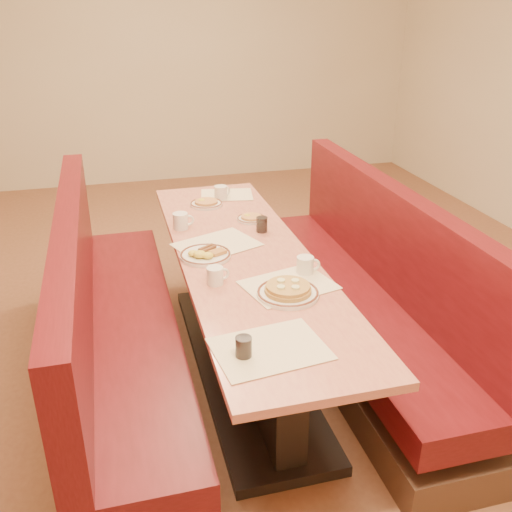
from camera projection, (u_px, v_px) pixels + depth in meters
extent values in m
plane|color=#9E6647|center=(246.00, 369.00, 3.40)|extent=(8.00, 8.00, 0.00)
cube|color=beige|center=(158.00, 58.00, 6.33)|extent=(6.00, 0.04, 2.80)
cube|color=black|center=(246.00, 365.00, 3.39)|extent=(0.55, 1.88, 0.06)
cube|color=black|center=(245.00, 318.00, 3.25)|extent=(0.15, 1.75, 0.71)
cube|color=tan|center=(245.00, 258.00, 3.10)|extent=(0.70, 2.50, 0.04)
cube|color=#4C3326|center=(129.00, 373.00, 3.20)|extent=(0.55, 2.50, 0.20)
cube|color=#601015|center=(124.00, 332.00, 3.09)|extent=(0.55, 2.50, 0.16)
cube|color=#601015|center=(74.00, 274.00, 2.88)|extent=(0.12, 2.50, 0.60)
cube|color=#4C3326|center=(352.00, 339.00, 3.52)|extent=(0.55, 2.50, 0.20)
cube|color=#601015|center=(355.00, 301.00, 3.40)|extent=(0.55, 2.50, 0.16)
cube|color=#601015|center=(394.00, 239.00, 3.29)|extent=(0.12, 2.50, 0.60)
cube|color=#F6E9C1|center=(270.00, 349.00, 2.26)|extent=(0.47, 0.38, 0.00)
cube|color=#F6E9C1|center=(289.00, 285.00, 2.76)|extent=(0.48, 0.41, 0.00)
cube|color=#F6E9C1|center=(217.00, 244.00, 3.21)|extent=(0.52, 0.46, 0.00)
cube|color=#F6E9C1|center=(227.00, 195.00, 4.01)|extent=(0.40, 0.33, 0.00)
cylinder|color=white|center=(288.00, 294.00, 2.67)|extent=(0.29, 0.29, 0.02)
torus|color=#5F2C1C|center=(288.00, 292.00, 2.66)|extent=(0.29, 0.29, 0.01)
cylinder|color=gold|center=(288.00, 290.00, 2.66)|extent=(0.22, 0.22, 0.02)
cylinder|color=gold|center=(288.00, 287.00, 2.65)|extent=(0.21, 0.21, 0.02)
cylinder|color=beige|center=(295.00, 281.00, 2.67)|extent=(0.04, 0.04, 0.01)
cylinder|color=beige|center=(281.00, 281.00, 2.68)|extent=(0.04, 0.04, 0.01)
cylinder|color=beige|center=(281.00, 287.00, 2.62)|extent=(0.04, 0.04, 0.01)
cylinder|color=beige|center=(295.00, 287.00, 2.61)|extent=(0.04, 0.04, 0.01)
cylinder|color=white|center=(205.00, 255.00, 3.06)|extent=(0.28, 0.28, 0.02)
torus|color=#5F2C1C|center=(205.00, 254.00, 3.06)|extent=(0.27, 0.27, 0.01)
ellipsoid|color=gold|center=(200.00, 254.00, 3.01)|extent=(0.07, 0.07, 0.04)
ellipsoid|color=gold|center=(208.00, 255.00, 3.00)|extent=(0.06, 0.06, 0.03)
ellipsoid|color=gold|center=(193.00, 253.00, 3.03)|extent=(0.06, 0.06, 0.03)
cylinder|color=brown|center=(209.00, 249.00, 3.08)|extent=(0.09, 0.07, 0.02)
cylinder|color=brown|center=(206.00, 248.00, 3.10)|extent=(0.09, 0.07, 0.02)
cube|color=#CD8C40|center=(218.00, 252.00, 3.05)|extent=(0.10, 0.09, 0.02)
cylinder|color=white|center=(251.00, 219.00, 3.56)|extent=(0.18, 0.18, 0.01)
torus|color=#5F2C1C|center=(251.00, 218.00, 3.56)|extent=(0.18, 0.18, 0.01)
cylinder|color=#CF8D49|center=(251.00, 217.00, 3.56)|extent=(0.13, 0.13, 0.01)
ellipsoid|color=gold|center=(247.00, 215.00, 3.56)|extent=(0.04, 0.04, 0.02)
cylinder|color=white|center=(206.00, 204.00, 3.81)|extent=(0.22, 0.22, 0.02)
torus|color=#5F2C1C|center=(206.00, 203.00, 3.81)|extent=(0.22, 0.22, 0.01)
cylinder|color=#CF8D49|center=(206.00, 202.00, 3.80)|extent=(0.15, 0.15, 0.02)
ellipsoid|color=gold|center=(202.00, 200.00, 3.81)|extent=(0.05, 0.05, 0.02)
cylinder|color=white|center=(305.00, 265.00, 2.86)|extent=(0.09, 0.09, 0.09)
torus|color=white|center=(314.00, 265.00, 2.87)|extent=(0.07, 0.02, 0.07)
cylinder|color=black|center=(305.00, 258.00, 2.84)|extent=(0.07, 0.07, 0.01)
cylinder|color=white|center=(215.00, 276.00, 2.76)|extent=(0.08, 0.08, 0.09)
torus|color=white|center=(223.00, 274.00, 2.78)|extent=(0.06, 0.02, 0.06)
cylinder|color=black|center=(215.00, 269.00, 2.75)|extent=(0.07, 0.07, 0.01)
cylinder|color=white|center=(221.00, 193.00, 3.91)|extent=(0.09, 0.09, 0.09)
torus|color=white|center=(226.00, 191.00, 3.94)|extent=(0.07, 0.04, 0.07)
cylinder|color=black|center=(221.00, 187.00, 3.89)|extent=(0.08, 0.08, 0.01)
cylinder|color=white|center=(181.00, 221.00, 3.42)|extent=(0.09, 0.09, 0.10)
torus|color=white|center=(189.00, 220.00, 3.43)|extent=(0.07, 0.02, 0.07)
cylinder|color=black|center=(180.00, 214.00, 3.40)|extent=(0.08, 0.08, 0.01)
cylinder|color=black|center=(244.00, 347.00, 2.20)|extent=(0.06, 0.06, 0.09)
cylinder|color=silver|center=(244.00, 347.00, 2.20)|extent=(0.06, 0.06, 0.09)
cylinder|color=black|center=(262.00, 225.00, 3.37)|extent=(0.06, 0.06, 0.09)
cylinder|color=silver|center=(262.00, 224.00, 3.37)|extent=(0.07, 0.07, 0.09)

